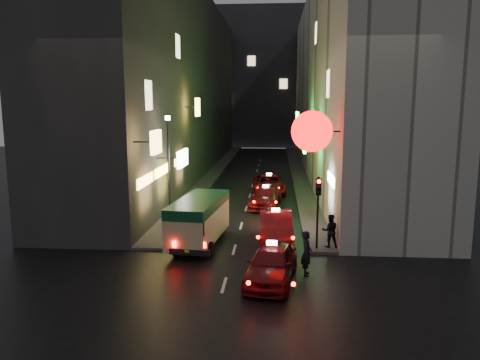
% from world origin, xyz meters
% --- Properties ---
extents(ground, '(120.00, 120.00, 0.00)m').
position_xyz_m(ground, '(0.00, 0.00, 0.00)').
color(ground, black).
rests_on(ground, ground).
extents(building_left, '(7.64, 52.00, 18.00)m').
position_xyz_m(building_left, '(-8.00, 33.99, 9.00)').
color(building_left, '#373432').
rests_on(building_left, ground).
extents(building_right, '(8.31, 52.00, 18.00)m').
position_xyz_m(building_right, '(8.00, 33.99, 9.00)').
color(building_right, '#B9B3A9').
rests_on(building_right, ground).
extents(building_far, '(30.00, 10.00, 22.00)m').
position_xyz_m(building_far, '(0.00, 66.00, 11.00)').
color(building_far, '#343439').
rests_on(building_far, ground).
extents(sidewalk_left, '(1.50, 52.00, 0.15)m').
position_xyz_m(sidewalk_left, '(-4.25, 34.00, 0.07)').
color(sidewalk_left, '#484643').
rests_on(sidewalk_left, ground).
extents(sidewalk_right, '(1.50, 52.00, 0.15)m').
position_xyz_m(sidewalk_right, '(4.25, 34.00, 0.07)').
color(sidewalk_right, '#484643').
rests_on(sidewalk_right, ground).
extents(minibus, '(2.52, 5.69, 2.37)m').
position_xyz_m(minibus, '(-1.83, 9.21, 1.49)').
color(minibus, tan).
rests_on(minibus, ground).
extents(taxi_near, '(3.05, 5.81, 1.93)m').
position_xyz_m(taxi_near, '(1.86, 4.55, 0.88)').
color(taxi_near, maroon).
rests_on(taxi_near, ground).
extents(taxi_second, '(2.54, 5.79, 1.99)m').
position_xyz_m(taxi_second, '(2.00, 10.17, 0.91)').
color(taxi_second, maroon).
rests_on(taxi_second, ground).
extents(taxi_third, '(2.63, 5.21, 1.76)m').
position_xyz_m(taxi_third, '(1.31, 18.23, 0.80)').
color(taxi_third, maroon).
rests_on(taxi_third, ground).
extents(taxi_far, '(2.61, 5.50, 1.87)m').
position_xyz_m(taxi_far, '(1.45, 23.03, 0.85)').
color(taxi_far, maroon).
rests_on(taxi_far, ground).
extents(pedestrian_crossing, '(0.47, 0.71, 2.14)m').
position_xyz_m(pedestrian_crossing, '(3.30, 5.36, 1.07)').
color(pedestrian_crossing, black).
rests_on(pedestrian_crossing, ground).
extents(pedestrian_sidewalk, '(0.73, 0.50, 1.85)m').
position_xyz_m(pedestrian_sidewalk, '(4.65, 8.86, 1.07)').
color(pedestrian_sidewalk, black).
rests_on(pedestrian_sidewalk, sidewalk_right).
extents(traffic_light, '(0.26, 0.43, 3.50)m').
position_xyz_m(traffic_light, '(4.00, 8.47, 2.69)').
color(traffic_light, black).
rests_on(traffic_light, sidewalk_right).
extents(lamp_post, '(0.28, 0.28, 6.22)m').
position_xyz_m(lamp_post, '(-4.20, 13.00, 3.72)').
color(lamp_post, black).
rests_on(lamp_post, sidewalk_left).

